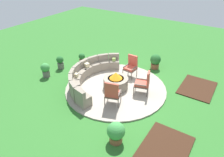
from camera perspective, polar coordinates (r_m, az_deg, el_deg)
ground_plane at (r=9.44m, az=1.02°, el=-2.68°), size 24.00×24.00×0.00m
patio_circle at (r=9.43m, az=1.02°, el=-2.53°), size 4.50×4.50×0.06m
mulch_bed_left at (r=7.09m, az=14.29°, el=-17.93°), size 1.87×1.41×0.04m
mulch_bed_right at (r=10.20m, az=22.28°, el=-2.34°), size 1.87×1.41×0.04m
fire_pit at (r=9.25m, az=1.04°, el=-0.85°), size 1.10×1.10×0.75m
curved_stone_bench at (r=9.74m, az=-6.48°, el=0.80°), size 3.85×1.96×0.77m
lounge_chair_front_left at (r=8.06m, az=0.10°, el=-3.89°), size 0.72×0.72×1.12m
lounge_chair_front_right at (r=8.84m, az=8.70°, el=-1.05°), size 0.73×0.76×1.07m
lounge_chair_back_left at (r=10.03m, az=5.25°, el=3.50°), size 0.59×0.56×1.08m
potted_plant_0 at (r=11.12m, az=11.77°, el=4.73°), size 0.54×0.54×0.78m
potted_plant_1 at (r=11.44m, az=-8.21°, el=5.41°), size 0.35×0.35×0.65m
potted_plant_2 at (r=10.63m, az=-17.73°, el=2.37°), size 0.43×0.43×0.72m
potted_plant_3 at (r=6.81m, az=1.11°, el=-14.44°), size 0.59×0.59×0.75m
potted_plant_4 at (r=11.21m, az=-13.96°, el=4.37°), size 0.37×0.37×0.70m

